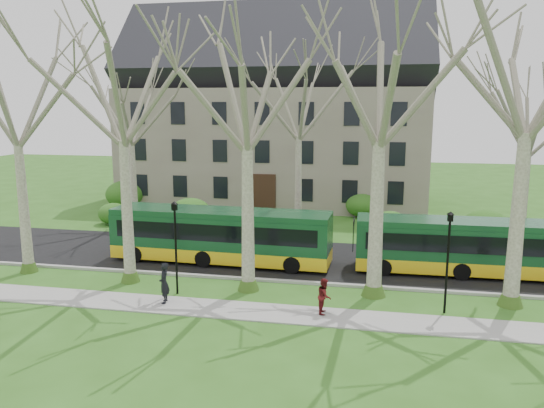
# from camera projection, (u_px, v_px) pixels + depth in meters

# --- Properties ---
(ground) EXTENTS (120.00, 120.00, 0.00)m
(ground) POSITION_uv_depth(u_px,v_px,m) (307.00, 295.00, 24.65)
(ground) COLOR #2E5C1A
(ground) RESTS_ON ground
(sidewalk) EXTENTS (70.00, 2.00, 0.06)m
(sidewalk) POSITION_uv_depth(u_px,v_px,m) (300.00, 315.00, 22.23)
(sidewalk) COLOR gray
(sidewalk) RESTS_ON ground
(road) EXTENTS (80.00, 8.00, 0.06)m
(road) POSITION_uv_depth(u_px,v_px,m) (320.00, 261.00, 29.94)
(road) COLOR black
(road) RESTS_ON ground
(curb) EXTENTS (80.00, 0.25, 0.14)m
(curb) POSITION_uv_depth(u_px,v_px,m) (311.00, 283.00, 26.08)
(curb) COLOR #A5A39E
(curb) RESTS_ON ground
(building) EXTENTS (26.50, 12.20, 16.00)m
(building) POSITION_uv_depth(u_px,v_px,m) (276.00, 112.00, 47.42)
(building) COLOR slate
(building) RESTS_ON ground
(tree_row_verge) EXTENTS (49.00, 7.00, 14.00)m
(tree_row_verge) POSITION_uv_depth(u_px,v_px,m) (310.00, 144.00, 23.63)
(tree_row_verge) COLOR gray
(tree_row_verge) RESTS_ON ground
(tree_row_far) EXTENTS (33.00, 7.00, 12.00)m
(tree_row_far) POSITION_uv_depth(u_px,v_px,m) (310.00, 147.00, 34.39)
(tree_row_far) COLOR gray
(tree_row_far) RESTS_ON ground
(lamp_row) EXTENTS (36.22, 0.22, 4.30)m
(lamp_row) POSITION_uv_depth(u_px,v_px,m) (305.00, 247.00, 23.20)
(lamp_row) COLOR black
(lamp_row) RESTS_ON ground
(hedges) EXTENTS (30.60, 8.60, 2.00)m
(hedges) POSITION_uv_depth(u_px,v_px,m) (269.00, 211.00, 38.84)
(hedges) COLOR #1E5819
(hedges) RESTS_ON ground
(bus_lead) EXTENTS (12.26, 2.96, 3.05)m
(bus_lead) POSITION_uv_depth(u_px,v_px,m) (221.00, 235.00, 29.37)
(bus_lead) COLOR #134324
(bus_lead) RESTS_ON road
(bus_follow) EXTENTS (11.71, 2.61, 2.92)m
(bus_follow) POSITION_uv_depth(u_px,v_px,m) (471.00, 246.00, 27.28)
(bus_follow) COLOR #134324
(bus_follow) RESTS_ON road
(pedestrian_a) EXTENTS (0.59, 0.75, 1.82)m
(pedestrian_a) POSITION_uv_depth(u_px,v_px,m) (164.00, 283.00, 23.39)
(pedestrian_a) COLOR black
(pedestrian_a) RESTS_ON sidewalk
(pedestrian_b) EXTENTS (0.57, 0.74, 1.51)m
(pedestrian_b) POSITION_uv_depth(u_px,v_px,m) (324.00, 296.00, 22.24)
(pedestrian_b) COLOR #5A1416
(pedestrian_b) RESTS_ON sidewalk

